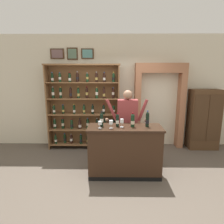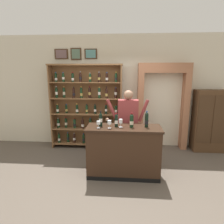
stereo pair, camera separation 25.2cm
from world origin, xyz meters
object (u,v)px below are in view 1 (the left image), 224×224
(tasting_counter, at_px, (125,151))
(tasting_bottle_rosso, at_px, (147,119))
(tasting_bottle_vin_santo, at_px, (102,119))
(tasting_bottle_bianco, at_px, (117,120))
(wine_glass_left, at_px, (100,123))
(wine_glass_center, at_px, (111,123))
(shopkeeper, at_px, (127,118))
(side_cabinet, at_px, (204,119))
(tasting_bottle_brunello, at_px, (133,120))
(wine_shelf, at_px, (84,106))
(wine_glass_spare, at_px, (122,121))

(tasting_counter, xyz_separation_m, tasting_bottle_rosso, (0.44, 0.03, 0.66))
(tasting_bottle_vin_santo, distance_m, tasting_bottle_bianco, 0.31)
(tasting_bottle_rosso, bearing_deg, wine_glass_left, -171.72)
(tasting_bottle_rosso, bearing_deg, wine_glass_center, -169.27)
(shopkeeper, relative_size, tasting_bottle_vin_santo, 5.48)
(side_cabinet, relative_size, wine_glass_center, 10.26)
(tasting_bottle_brunello, bearing_deg, wine_glass_left, -170.24)
(shopkeeper, relative_size, tasting_bottle_rosso, 5.22)
(wine_shelf, relative_size, side_cabinet, 1.40)
(tasting_counter, height_order, wine_glass_center, wine_glass_center)
(tasting_counter, relative_size, tasting_bottle_rosso, 4.55)
(shopkeeper, bearing_deg, wine_shelf, 142.31)
(wine_shelf, xyz_separation_m, tasting_bottle_vin_santo, (0.58, -1.40, -0.02))
(shopkeeper, bearing_deg, wine_glass_left, -130.42)
(tasting_bottle_brunello, xyz_separation_m, wine_glass_left, (-0.64, -0.11, -0.03))
(tasting_counter, bearing_deg, wine_glass_center, -158.46)
(side_cabinet, relative_size, wine_glass_spare, 9.86)
(tasting_bottle_vin_santo, relative_size, tasting_bottle_rosso, 0.95)
(tasting_bottle_vin_santo, height_order, tasting_bottle_brunello, tasting_bottle_vin_santo)
(tasting_bottle_rosso, height_order, wine_glass_left, tasting_bottle_rosso)
(shopkeeper, bearing_deg, tasting_bottle_brunello, -83.20)
(wine_shelf, distance_m, tasting_bottle_brunello, 1.86)
(tasting_bottle_vin_santo, height_order, tasting_bottle_rosso, tasting_bottle_rosso)
(wine_glass_center, relative_size, wine_glass_spare, 0.96)
(wine_shelf, height_order, wine_glass_center, wine_shelf)
(side_cabinet, bearing_deg, tasting_bottle_rosso, -141.38)
(wine_shelf, bearing_deg, shopkeeper, -37.69)
(wine_shelf, bearing_deg, tasting_bottle_vin_santo, -67.53)
(tasting_bottle_rosso, height_order, wine_glass_center, tasting_bottle_rosso)
(shopkeeper, bearing_deg, tasting_bottle_bianco, -113.79)
(tasting_bottle_rosso, distance_m, wine_glass_center, 0.73)
(wine_glass_spare, bearing_deg, wine_glass_center, -158.47)
(tasting_bottle_rosso, relative_size, wine_glass_left, 2.32)
(tasting_bottle_bianco, bearing_deg, wine_glass_spare, -32.37)
(side_cabinet, height_order, tasting_bottle_brunello, side_cabinet)
(side_cabinet, bearing_deg, wine_glass_spare, -147.17)
(wine_shelf, distance_m, wine_glass_left, 1.64)
(tasting_bottle_bianco, xyz_separation_m, wine_glass_left, (-0.34, -0.14, -0.03))
(tasting_bottle_brunello, relative_size, wine_glass_left, 2.06)
(side_cabinet, relative_size, shopkeeper, 0.96)
(side_cabinet, xyz_separation_m, tasting_bottle_brunello, (-2.07, -1.44, 0.34))
(shopkeeper, bearing_deg, wine_glass_center, -118.15)
(side_cabinet, bearing_deg, shopkeeper, -157.49)
(wine_shelf, xyz_separation_m, wine_glass_center, (0.77, -1.54, -0.05))
(wine_glass_left, relative_size, wine_glass_center, 0.88)
(tasting_bottle_bianco, relative_size, tasting_bottle_rosso, 0.85)
(tasting_bottle_vin_santo, height_order, wine_glass_center, tasting_bottle_vin_santo)
(wine_glass_left, bearing_deg, tasting_bottle_rosso, 8.28)
(tasting_counter, bearing_deg, wine_shelf, 126.04)
(tasting_bottle_bianco, distance_m, wine_glass_left, 0.37)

